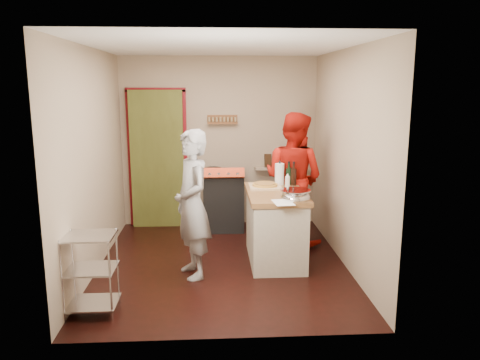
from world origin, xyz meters
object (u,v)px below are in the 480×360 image
at_px(wire_shelving, 91,270).
at_px(island, 276,224).
at_px(person_red, 293,178).
at_px(person_stripe, 192,204).
at_px(stove, 223,200).

height_order(wire_shelving, island, island).
relative_size(wire_shelving, person_red, 0.44).
bearing_deg(person_stripe, stove, 146.33).
bearing_deg(wire_shelving, stove, 63.15).
height_order(stove, island, island).
bearing_deg(wire_shelving, person_stripe, 42.58).
bearing_deg(stove, person_stripe, -102.47).
relative_size(stove, person_stripe, 0.59).
relative_size(stove, wire_shelving, 1.26).
distance_m(person_stripe, person_red, 1.75).
height_order(island, person_red, person_red).
bearing_deg(person_stripe, wire_shelving, -68.62).
bearing_deg(person_red, stove, 5.64).
xyz_separation_m(wire_shelving, island, (1.95, 1.28, 0.03)).
relative_size(island, person_stripe, 0.77).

